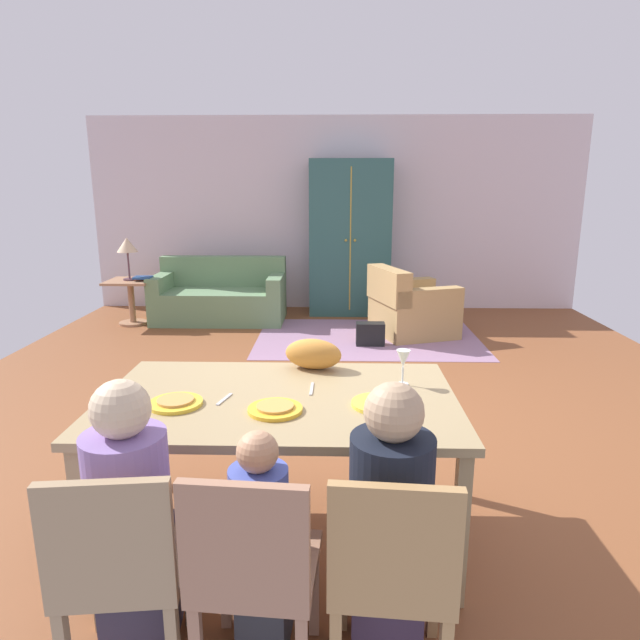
{
  "coord_description": "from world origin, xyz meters",
  "views": [
    {
      "loc": [
        -0.01,
        -4.03,
        1.76
      ],
      "look_at": [
        -0.11,
        -0.33,
        0.85
      ],
      "focal_mm": 30.87,
      "sensor_mm": 36.0,
      "label": 1
    }
  ],
  "objects_px": {
    "person_child": "(262,550)",
    "wine_glass": "(403,360)",
    "dining_table": "(279,409)",
    "plate_near_child": "(275,409)",
    "couch": "(221,298)",
    "book_upper": "(143,278)",
    "dining_chair_woman": "(392,569)",
    "table_lamp": "(127,246)",
    "armoire": "(350,238)",
    "dining_chair_man": "(120,564)",
    "handbag": "(370,334)",
    "plate_near_woman": "(378,404)",
    "cat": "(313,354)",
    "person_man": "(134,528)",
    "book_lower": "(144,279)",
    "plate_near_man": "(176,403)",
    "person_woman": "(389,532)",
    "dining_chair_child": "(253,567)",
    "side_table": "(131,296)",
    "armchair": "(410,309)"
  },
  "relations": [
    {
      "from": "person_child",
      "to": "wine_glass",
      "type": "bearing_deg",
      "value": 55.48
    },
    {
      "from": "dining_table",
      "to": "plate_near_child",
      "type": "xyz_separation_m",
      "value": [
        0.0,
        -0.18,
        0.08
      ]
    },
    {
      "from": "couch",
      "to": "book_upper",
      "type": "distance_m",
      "value": 1.02
    },
    {
      "from": "dining_chair_woman",
      "to": "table_lamp",
      "type": "bearing_deg",
      "value": 118.18
    },
    {
      "from": "plate_near_child",
      "to": "book_upper",
      "type": "relative_size",
      "value": 1.14
    },
    {
      "from": "armoire",
      "to": "book_upper",
      "type": "relative_size",
      "value": 9.55
    },
    {
      "from": "dining_chair_man",
      "to": "handbag",
      "type": "relative_size",
      "value": 2.72
    },
    {
      "from": "dining_chair_woman",
      "to": "plate_near_child",
      "type": "bearing_deg",
      "value": 123.47
    },
    {
      "from": "plate_near_woman",
      "to": "wine_glass",
      "type": "bearing_deg",
      "value": 62.47
    },
    {
      "from": "dining_chair_woman",
      "to": "cat",
      "type": "height_order",
      "value": "cat"
    },
    {
      "from": "cat",
      "to": "plate_near_child",
      "type": "bearing_deg",
      "value": -90.74
    },
    {
      "from": "handbag",
      "to": "cat",
      "type": "bearing_deg",
      "value": -99.66
    },
    {
      "from": "person_man",
      "to": "book_lower",
      "type": "relative_size",
      "value": 5.04
    },
    {
      "from": "plate_near_child",
      "to": "handbag",
      "type": "relative_size",
      "value": 0.78
    },
    {
      "from": "plate_near_child",
      "to": "table_lamp",
      "type": "relative_size",
      "value": 0.46
    },
    {
      "from": "wine_glass",
      "to": "book_upper",
      "type": "height_order",
      "value": "wine_glass"
    },
    {
      "from": "plate_near_man",
      "to": "dining_chair_man",
      "type": "distance_m",
      "value": 0.81
    },
    {
      "from": "dining_chair_man",
      "to": "book_lower",
      "type": "height_order",
      "value": "dining_chair_man"
    },
    {
      "from": "wine_glass",
      "to": "person_child",
      "type": "xyz_separation_m",
      "value": [
        -0.62,
        -0.9,
        -0.46
      ]
    },
    {
      "from": "armoire",
      "to": "wine_glass",
      "type": "bearing_deg",
      "value": -88.29
    },
    {
      "from": "plate_near_man",
      "to": "person_woman",
      "type": "height_order",
      "value": "person_woman"
    },
    {
      "from": "person_child",
      "to": "couch",
      "type": "distance_m",
      "value": 5.51
    },
    {
      "from": "book_upper",
      "to": "handbag",
      "type": "xyz_separation_m",
      "value": [
        2.84,
        -0.84,
        -0.49
      ]
    },
    {
      "from": "dining_chair_child",
      "to": "dining_chair_woman",
      "type": "xyz_separation_m",
      "value": [
        0.47,
        -0.0,
        0.0
      ]
    },
    {
      "from": "book_upper",
      "to": "handbag",
      "type": "bearing_deg",
      "value": -16.54
    },
    {
      "from": "armoire",
      "to": "person_man",
      "type": "bearing_deg",
      "value": -99.21
    },
    {
      "from": "armoire",
      "to": "book_lower",
      "type": "xyz_separation_m",
      "value": [
        -2.65,
        -0.71,
        -0.46
      ]
    },
    {
      "from": "table_lamp",
      "to": "book_upper",
      "type": "bearing_deg",
      "value": -16.51
    },
    {
      "from": "cat",
      "to": "table_lamp",
      "type": "distance_m",
      "value": 4.69
    },
    {
      "from": "dining_chair_child",
      "to": "cat",
      "type": "distance_m",
      "value": 1.37
    },
    {
      "from": "dining_chair_woman",
      "to": "armoire",
      "type": "distance_m",
      "value": 6.04
    },
    {
      "from": "plate_near_woman",
      "to": "table_lamp",
      "type": "relative_size",
      "value": 0.46
    },
    {
      "from": "plate_near_man",
      "to": "dining_chair_man",
      "type": "bearing_deg",
      "value": -89.33
    },
    {
      "from": "side_table",
      "to": "plate_near_woman",
      "type": "bearing_deg",
      "value": -57.75
    },
    {
      "from": "table_lamp",
      "to": "plate_near_woman",
      "type": "bearing_deg",
      "value": -57.75
    },
    {
      "from": "plate_near_child",
      "to": "plate_near_woman",
      "type": "xyz_separation_m",
      "value": [
        0.47,
        0.08,
        0.0
      ]
    },
    {
      "from": "person_child",
      "to": "side_table",
      "type": "distance_m",
      "value": 5.62
    },
    {
      "from": "plate_near_child",
      "to": "person_man",
      "type": "bearing_deg",
      "value": -131.92
    },
    {
      "from": "person_child",
      "to": "handbag",
      "type": "height_order",
      "value": "person_child"
    },
    {
      "from": "plate_near_child",
      "to": "wine_glass",
      "type": "distance_m",
      "value": 0.73
    },
    {
      "from": "person_child",
      "to": "table_lamp",
      "type": "height_order",
      "value": "table_lamp"
    },
    {
      "from": "plate_near_man",
      "to": "couch",
      "type": "bearing_deg",
      "value": 99.33
    },
    {
      "from": "dining_chair_child",
      "to": "person_child",
      "type": "height_order",
      "value": "person_child"
    },
    {
      "from": "dining_chair_woman",
      "to": "cat",
      "type": "distance_m",
      "value": 1.39
    },
    {
      "from": "plate_near_child",
      "to": "cat",
      "type": "height_order",
      "value": "cat"
    },
    {
      "from": "person_woman",
      "to": "handbag",
      "type": "height_order",
      "value": "person_woman"
    },
    {
      "from": "plate_near_man",
      "to": "armoire",
      "type": "xyz_separation_m",
      "value": [
        0.94,
        5.25,
        0.28
      ]
    },
    {
      "from": "dining_chair_man",
      "to": "armchair",
      "type": "distance_m",
      "value": 5.13
    },
    {
      "from": "dining_chair_child",
      "to": "dining_chair_woman",
      "type": "bearing_deg",
      "value": -0.0
    },
    {
      "from": "person_woman",
      "to": "book_upper",
      "type": "relative_size",
      "value": 5.04
    }
  ]
}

